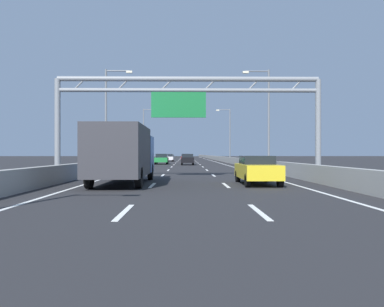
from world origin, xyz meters
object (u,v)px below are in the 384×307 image
object	(u,v)px
white_car	(168,158)
box_truck	(123,152)
yellow_car	(257,169)
sign_gantry	(187,101)
red_car	(186,158)
silver_car	(186,157)
green_car	(162,159)
streetlamp_right_far	(229,132)
black_car	(188,159)
streetlamp_left_mid	(108,113)
streetlamp_left_far	(145,132)
streetlamp_right_mid	(266,113)

from	to	relation	value
white_car	box_truck	xyz separation A→B (m)	(0.16, -57.72, 0.89)
yellow_car	white_car	size ratio (longest dim) A/B	1.08
sign_gantry	red_car	xyz separation A→B (m)	(-0.09, 50.18, -4.14)
sign_gantry	silver_car	world-z (taller)	sign_gantry
silver_car	yellow_car	bearing A→B (deg)	-87.04
yellow_car	green_car	bearing A→B (deg)	100.55
green_car	silver_car	distance (m)	30.61
yellow_car	red_car	world-z (taller)	yellow_car
sign_gantry	streetlamp_right_far	bearing A→B (deg)	80.87
black_car	streetlamp_left_mid	bearing A→B (deg)	-114.56
yellow_car	box_truck	xyz separation A→B (m)	(-6.81, 0.25, 0.86)
streetlamp_right_far	red_car	size ratio (longest dim) A/B	2.06
streetlamp_left_mid	streetlamp_left_far	bearing A→B (deg)	90.00
box_truck	streetlamp_left_far	bearing A→B (deg)	94.55
streetlamp_left_far	green_car	xyz separation A→B (m)	(3.80, -13.60, -4.62)
streetlamp_right_far	red_car	distance (m)	9.52
yellow_car	streetlamp_left_mid	bearing A→B (deg)	121.40
streetlamp_right_mid	streetlamp_right_far	size ratio (longest dim) A/B	1.00
streetlamp_left_mid	streetlamp_right_far	xyz separation A→B (m)	(14.93, 33.87, 0.00)
streetlamp_left_far	silver_car	xyz separation A→B (m)	(7.36, 16.81, -4.63)
streetlamp_left_far	red_car	xyz separation A→B (m)	(7.30, 3.23, -4.69)
streetlamp_left_mid	black_car	distance (m)	18.68
green_car	silver_car	size ratio (longest dim) A/B	1.09
white_car	streetlamp_left_far	bearing A→B (deg)	-122.27
yellow_car	red_car	distance (m)	55.09
green_car	white_car	size ratio (longest dim) A/B	1.09
green_car	black_car	xyz separation A→B (m)	(3.72, -3.81, -0.00)
streetlamp_left_far	yellow_car	world-z (taller)	streetlamp_left_far
streetlamp_left_far	streetlamp_right_mid	bearing A→B (deg)	-66.21
streetlamp_right_mid	green_car	world-z (taller)	streetlamp_right_mid
silver_car	box_truck	distance (m)	68.38
streetlamp_right_far	red_car	world-z (taller)	streetlamp_right_far
green_car	streetlamp_right_far	bearing A→B (deg)	50.70
black_car	red_car	bearing A→B (deg)	90.62
black_car	green_car	bearing A→B (deg)	134.31
streetlamp_right_mid	green_car	xyz separation A→B (m)	(-11.13, 20.27, -4.62)
yellow_car	white_car	world-z (taller)	yellow_car
streetlamp_right_far	white_car	xyz separation A→B (m)	(-11.00, 6.23, -4.67)
streetlamp_left_mid	green_car	bearing A→B (deg)	79.38
sign_gantry	streetlamp_left_far	xyz separation A→B (m)	(-7.39, 46.94, 0.54)
streetlamp_left_mid	black_car	size ratio (longest dim) A/B	2.29
streetlamp_left_mid	streetlamp_left_far	xyz separation A→B (m)	(0.00, 33.87, 0.00)
silver_car	streetlamp_right_mid	bearing A→B (deg)	-81.50
silver_car	white_car	world-z (taller)	silver_car
streetlamp_right_mid	black_car	world-z (taller)	streetlamp_right_mid
streetlamp_right_mid	red_car	size ratio (longest dim) A/B	2.06
streetlamp_right_far	black_car	distance (m)	19.48
yellow_car	red_car	bearing A→B (deg)	93.75
streetlamp_left_mid	box_truck	xyz separation A→B (m)	(4.09, -17.62, -3.78)
streetlamp_left_mid	white_car	bearing A→B (deg)	84.40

